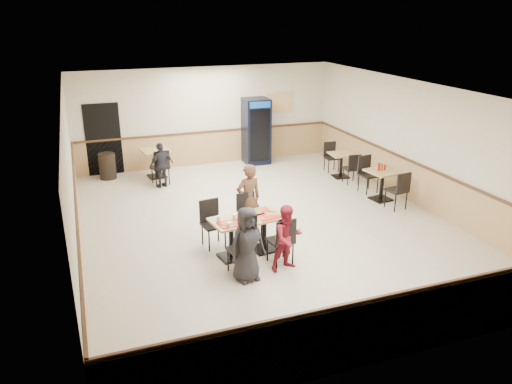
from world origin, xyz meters
name	(u,v)px	position (x,y,z in m)	size (l,w,h in m)	color
ground	(265,223)	(0.00, 0.00, 0.00)	(10.00, 10.00, 0.00)	beige
room_shell	(291,161)	(1.78, 2.55, 0.58)	(10.00, 10.00, 10.00)	silver
main_table	(248,230)	(-0.85, -1.28, 0.52)	(1.55, 0.93, 0.78)	black
main_chairs	(246,231)	(-0.90, -1.29, 0.50)	(1.52, 1.88, 0.99)	black
diner_woman_left	(247,244)	(-1.19, -2.23, 0.70)	(0.68, 0.44, 1.39)	black
diner_woman_right	(288,238)	(-0.37, -2.11, 0.64)	(0.62, 0.48, 1.27)	maroon
diner_man_opposite	(249,199)	(-0.51, -0.34, 0.78)	(0.57, 0.37, 1.56)	#523423
lone_diner	(161,165)	(-1.75, 3.28, 0.62)	(0.73, 0.30, 1.24)	black
tabletop_clutter	(250,217)	(-0.84, -1.35, 0.81)	(1.29, 0.76, 0.12)	red
side_table_near	(382,181)	(3.33, 0.38, 0.52)	(0.82, 0.82, 0.78)	black
side_table_near_chair_south	(397,189)	(3.33, -0.24, 0.49)	(0.46, 0.46, 0.99)	black
side_table_near_chair_north	(369,174)	(3.33, 1.01, 0.49)	(0.46, 0.46, 0.99)	black
side_table_far	(341,162)	(3.26, 2.36, 0.47)	(0.71, 0.71, 0.71)	black
side_table_far_chair_south	(351,168)	(3.26, 1.79, 0.45)	(0.42, 0.42, 0.90)	black
side_table_far_chair_north	(332,157)	(3.26, 2.93, 0.45)	(0.42, 0.42, 0.90)	black
condiment_caddy	(381,167)	(3.30, 0.43, 0.87)	(0.23, 0.06, 0.20)	#A0120B
back_table	(156,159)	(-1.75, 4.20, 0.54)	(0.85, 0.85, 0.81)	black
back_table_chair_lone	(160,166)	(-1.75, 3.55, 0.52)	(0.48, 0.48, 1.03)	black
pepsi_cooler	(256,131)	(1.47, 4.59, 1.02)	(0.80, 0.81, 2.04)	black
trash_bin	(107,166)	(-3.09, 4.55, 0.37)	(0.47, 0.47, 0.74)	black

